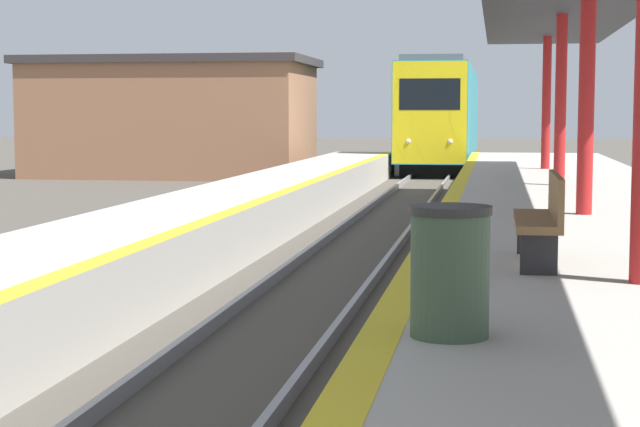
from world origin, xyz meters
TOP-DOWN VIEW (x-y plane):
  - train at (0.00, 47.07)m, footprint 2.77×19.30m
  - trash_bin at (2.13, 5.63)m, footprint 0.57×0.57m
  - bench at (2.91, 9.37)m, footprint 0.44×1.90m
  - station_building at (-9.96, 38.32)m, footprint 10.82×6.25m

SIDE VIEW (x-z plane):
  - trash_bin at x=2.13m, z-range 0.93..1.84m
  - bench at x=2.91m, z-range 0.96..1.88m
  - station_building at x=-9.96m, z-range 0.01..4.57m
  - train at x=0.00m, z-range 0.04..4.64m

